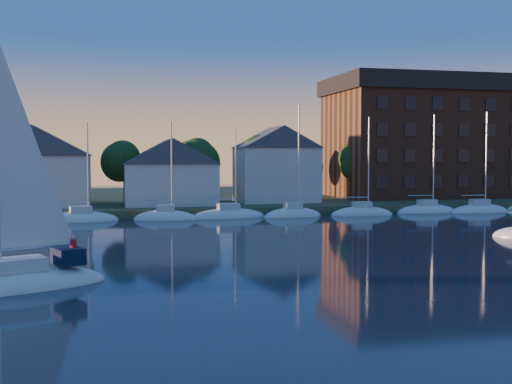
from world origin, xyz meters
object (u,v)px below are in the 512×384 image
object	(u,v)px
clubhouse_west	(33,165)
clubhouse_centre	(170,171)
condo_block	(434,137)
hero_sailboat	(22,277)
clubhouse_east	(276,163)

from	to	relation	value
clubhouse_west	clubhouse_centre	distance (m)	16.05
condo_block	clubhouse_centre	bearing A→B (deg)	-168.76
clubhouse_west	hero_sailboat	xyz separation A→B (m)	(3.85, -44.23, -5.32)
hero_sailboat	condo_block	bearing A→B (deg)	-158.36
clubhouse_east	condo_block	bearing A→B (deg)	12.89
clubhouse_west	hero_sailboat	bearing A→B (deg)	-85.03
clubhouse_centre	hero_sailboat	world-z (taller)	hero_sailboat
clubhouse_east	condo_block	size ratio (longest dim) A/B	0.34
clubhouse_west	hero_sailboat	world-z (taller)	hero_sailboat
clubhouse_west	condo_block	world-z (taller)	condo_block
clubhouse_centre	clubhouse_east	distance (m)	14.17
clubhouse_centre	hero_sailboat	xyz separation A→B (m)	(-12.15, -43.23, -4.52)
clubhouse_centre	hero_sailboat	distance (m)	45.13
clubhouse_west	condo_block	xyz separation A→B (m)	(56.00, 6.95, 3.86)
clubhouse_east	hero_sailboat	distance (m)	52.52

